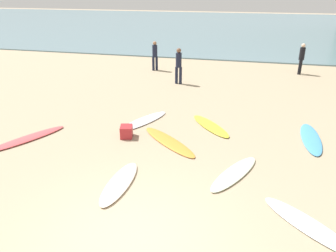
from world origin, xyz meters
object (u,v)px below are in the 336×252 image
(surfboard_1, at_px, (308,225))
(beach_cooler, at_px, (126,132))
(surfboard_4, at_px, (169,141))
(surfboard_6, at_px, (28,138))
(beachgoer_far, at_px, (302,57))
(surfboard_7, at_px, (311,138))
(surfboard_0, at_px, (144,121))
(surfboard_2, at_px, (120,183))
(beachgoer_near, at_px, (155,54))
(surfboard_5, at_px, (234,173))
(beachgoer_mid, at_px, (179,64))
(surfboard_3, at_px, (210,126))

(surfboard_1, distance_m, beach_cooler, 5.90)
(surfboard_4, xyz_separation_m, surfboard_6, (-4.34, -0.88, 0.01))
(surfboard_4, bearing_deg, beachgoer_far, -163.80)
(surfboard_1, height_order, surfboard_7, surfboard_7)
(surfboard_0, relative_size, surfboard_6, 0.90)
(surfboard_6, bearing_deg, beach_cooler, 44.46)
(surfboard_2, distance_m, beachgoer_near, 11.73)
(surfboard_5, xyz_separation_m, surfboard_7, (2.20, 2.69, -0.00))
(surfboard_1, bearing_deg, beachgoer_far, -142.18)
(surfboard_7, bearing_deg, surfboard_1, -98.19)
(beachgoer_mid, bearing_deg, surfboard_5, 112.84)
(surfboard_3, bearing_deg, surfboard_2, -150.93)
(surfboard_0, distance_m, surfboard_5, 4.37)
(surfboard_3, bearing_deg, surfboard_1, -99.21)
(surfboard_5, xyz_separation_m, surfboard_6, (-6.42, 0.53, 0.00))
(surfboard_5, distance_m, beachgoer_mid, 8.59)
(surfboard_3, relative_size, beachgoer_near, 1.32)
(surfboard_0, relative_size, surfboard_2, 1.15)
(surfboard_1, distance_m, surfboard_5, 2.24)
(surfboard_3, bearing_deg, beachgoer_far, 27.67)
(surfboard_5, relative_size, beach_cooler, 4.86)
(surfboard_1, height_order, surfboard_2, surfboard_2)
(surfboard_5, bearing_deg, surfboard_4, 170.92)
(surfboard_7, distance_m, beach_cooler, 5.81)
(surfboard_0, height_order, beachgoer_near, beachgoer_near)
(surfboard_1, relative_size, beachgoer_far, 1.31)
(surfboard_4, xyz_separation_m, beachgoer_far, (4.87, 9.97, 0.88))
(surfboard_1, bearing_deg, surfboard_4, -86.66)
(beachgoer_near, bearing_deg, surfboard_6, -135.31)
(surfboard_1, height_order, beachgoer_far, beachgoer_far)
(surfboard_1, distance_m, surfboard_4, 4.73)
(surfboard_2, bearing_deg, beachgoer_mid, 93.59)
(surfboard_2, distance_m, surfboard_4, 2.61)
(beachgoer_mid, bearing_deg, surfboard_6, 67.26)
(surfboard_3, relative_size, beachgoer_mid, 1.24)
(surfboard_5, xyz_separation_m, beachgoer_far, (2.79, 11.38, 0.87))
(surfboard_2, distance_m, surfboard_7, 6.20)
(surfboard_0, height_order, surfboard_5, surfboard_5)
(surfboard_1, xyz_separation_m, beachgoer_mid, (-4.75, 9.54, 0.93))
(surfboard_2, xyz_separation_m, surfboard_6, (-3.74, 1.67, -0.00))
(surfboard_2, height_order, surfboard_4, surfboard_2)
(surfboard_4, bearing_deg, surfboard_5, 98.09)
(surfboard_2, xyz_separation_m, beachgoer_mid, (-0.52, 9.05, 0.92))
(beachgoer_mid, bearing_deg, surfboard_0, 89.31)
(surfboard_1, xyz_separation_m, surfboard_2, (-4.23, 0.49, 0.01))
(surfboard_0, bearing_deg, surfboard_7, 23.13)
(surfboard_7, relative_size, beach_cooler, 5.45)
(beachgoer_mid, height_order, beach_cooler, beachgoer_mid)
(surfboard_4, distance_m, beachgoer_near, 9.44)
(surfboard_2, height_order, surfboard_5, surfboard_2)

